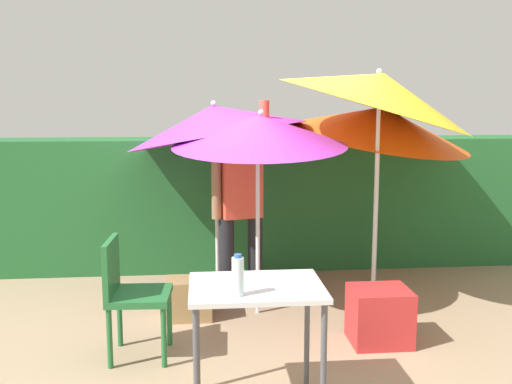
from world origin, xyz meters
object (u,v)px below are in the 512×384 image
(umbrella_orange, at_px, (379,91))
(crate_cardboard, at_px, (189,298))
(umbrella_yellow, at_px, (215,121))
(person_vendor, at_px, (241,205))
(cooler_box, at_px, (379,316))
(folding_table, at_px, (256,301))
(bottle_water, at_px, (238,276))
(chair_plastic, at_px, (130,290))
(umbrella_navy, at_px, (381,123))
(umbrella_rainbow, at_px, (259,131))

(umbrella_orange, relative_size, crate_cardboard, 6.21)
(umbrella_yellow, distance_m, person_vendor, 0.92)
(umbrella_yellow, relative_size, person_vendor, 1.09)
(person_vendor, xyz_separation_m, cooler_box, (1.01, -1.01, -0.72))
(umbrella_orange, height_order, crate_cardboard, umbrella_orange)
(folding_table, bearing_deg, umbrella_orange, 53.93)
(umbrella_orange, relative_size, bottle_water, 10.04)
(folding_table, bearing_deg, chair_plastic, 136.07)
(umbrella_navy, relative_size, chair_plastic, 2.30)
(umbrella_yellow, height_order, chair_plastic, umbrella_yellow)
(umbrella_yellow, bearing_deg, cooler_box, -50.70)
(umbrella_orange, distance_m, folding_table, 2.46)
(chair_plastic, height_order, crate_cardboard, chair_plastic)
(umbrella_navy, bearing_deg, person_vendor, -158.81)
(person_vendor, bearing_deg, umbrella_yellow, 114.00)
(umbrella_yellow, distance_m, folding_table, 2.60)
(umbrella_rainbow, distance_m, umbrella_yellow, 0.86)
(cooler_box, bearing_deg, bottle_water, -137.64)
(cooler_box, bearing_deg, folding_table, -139.68)
(umbrella_rainbow, xyz_separation_m, crate_cardboard, (-0.62, -0.06, -1.45))
(chair_plastic, relative_size, cooler_box, 1.96)
(umbrella_yellow, relative_size, bottle_water, 8.53)
(umbrella_yellow, bearing_deg, person_vendor, -66.00)
(cooler_box, height_order, folding_table, folding_table)
(folding_table, bearing_deg, umbrella_yellow, 94.31)
(umbrella_navy, relative_size, folding_table, 2.56)
(cooler_box, height_order, bottle_water, bottle_water)
(umbrella_navy, xyz_separation_m, bottle_water, (-1.63, -2.65, -0.75))
(umbrella_navy, distance_m, chair_plastic, 3.10)
(umbrella_navy, height_order, cooler_box, umbrella_navy)
(umbrella_rainbow, xyz_separation_m, chair_plastic, (-1.03, -0.80, -1.11))
(crate_cardboard, bearing_deg, umbrella_yellow, 72.89)
(person_vendor, bearing_deg, bottle_water, -94.37)
(umbrella_rainbow, xyz_separation_m, cooler_box, (0.87, -0.73, -1.41))
(umbrella_orange, bearing_deg, umbrella_yellow, 153.97)
(cooler_box, xyz_separation_m, folding_table, (-1.05, -0.89, 0.47))
(umbrella_orange, height_order, bottle_water, umbrella_orange)
(umbrella_rainbow, xyz_separation_m, umbrella_navy, (1.33, 0.85, 0.03))
(chair_plastic, xyz_separation_m, cooler_box, (1.90, 0.07, -0.29))
(umbrella_orange, height_order, chair_plastic, umbrella_orange)
(umbrella_rainbow, distance_m, person_vendor, 0.76)
(umbrella_navy, bearing_deg, folding_table, -121.33)
(umbrella_orange, distance_m, cooler_box, 1.93)
(umbrella_rainbow, height_order, crate_cardboard, umbrella_rainbow)
(umbrella_rainbow, bearing_deg, bottle_water, -99.52)
(person_vendor, xyz_separation_m, crate_cardboard, (-0.48, -0.34, -0.76))
(person_vendor, distance_m, chair_plastic, 1.47)
(umbrella_rainbow, relative_size, crate_cardboard, 4.76)
(person_vendor, bearing_deg, folding_table, -91.14)
(bottle_water, bearing_deg, umbrella_orange, 54.08)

